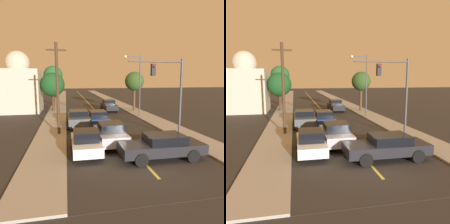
# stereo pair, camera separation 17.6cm
# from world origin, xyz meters

# --- Properties ---
(ground_plane) EXTENTS (200.00, 200.00, 0.00)m
(ground_plane) POSITION_xyz_m (0.00, 0.00, 0.00)
(ground_plane) COLOR #2D2B28
(road_surface) EXTENTS (8.55, 80.00, 0.01)m
(road_surface) POSITION_xyz_m (0.00, 36.00, 0.01)
(road_surface) COLOR #2D2B28
(road_surface) RESTS_ON ground
(sidewalk_left) EXTENTS (2.50, 80.00, 0.12)m
(sidewalk_left) POSITION_xyz_m (-5.53, 36.00, 0.06)
(sidewalk_left) COLOR #9E998E
(sidewalk_left) RESTS_ON ground
(sidewalk_right) EXTENTS (2.50, 80.00, 0.12)m
(sidewalk_right) POSITION_xyz_m (5.53, 36.00, 0.06)
(sidewalk_right) COLOR #9E998E
(sidewalk_right) RESTS_ON ground
(car_near_lane_front) EXTENTS (1.99, 4.27, 1.66)m
(car_near_lane_front) POSITION_xyz_m (-1.20, 3.80, 0.85)
(car_near_lane_front) COLOR #A5A8B2
(car_near_lane_front) RESTS_ON ground
(car_near_lane_second) EXTENTS (1.89, 4.69, 1.59)m
(car_near_lane_second) POSITION_xyz_m (-1.20, 10.20, 0.83)
(car_near_lane_second) COLOR navy
(car_near_lane_second) RESTS_ON ground
(car_outer_lane_front) EXTENTS (1.84, 4.03, 1.54)m
(car_outer_lane_front) POSITION_xyz_m (-3.08, 2.31, 0.78)
(car_outer_lane_front) COLOR white
(car_outer_lane_front) RESTS_ON ground
(car_outer_lane_second) EXTENTS (2.09, 5.03, 1.62)m
(car_outer_lane_second) POSITION_xyz_m (-3.08, 10.71, 0.84)
(car_outer_lane_second) COLOR #474C51
(car_outer_lane_second) RESTS_ON ground
(car_far_oncoming) EXTENTS (1.91, 4.95, 1.67)m
(car_far_oncoming) POSITION_xyz_m (1.92, 20.36, 0.84)
(car_far_oncoming) COLOR black
(car_far_oncoming) RESTS_ON ground
(car_crossing_right) EXTENTS (4.95, 2.07, 1.47)m
(car_crossing_right) POSITION_xyz_m (1.24, 0.52, 0.79)
(car_crossing_right) COLOR black
(car_crossing_right) RESTS_ON ground
(traffic_signal_mast) EXTENTS (4.39, 0.42, 6.11)m
(traffic_signal_mast) POSITION_xyz_m (3.69, 4.75, 4.24)
(traffic_signal_mast) COLOR #47474C
(traffic_signal_mast) RESTS_ON ground
(streetlamp_right) EXTENTS (2.12, 0.36, 7.35)m
(streetlamp_right) POSITION_xyz_m (4.13, 14.42, 4.84)
(streetlamp_right) COLOR #47474C
(streetlamp_right) RESTS_ON ground
(utility_pole_left) EXTENTS (1.60, 0.24, 7.48)m
(utility_pole_left) POSITION_xyz_m (-4.88, 7.53, 4.02)
(utility_pole_left) COLOR #422D1E
(utility_pole_left) RESTS_ON ground
(tree_left_near) EXTENTS (3.43, 3.43, 5.49)m
(tree_left_near) POSITION_xyz_m (-6.07, 21.55, 3.88)
(tree_left_near) COLOR #3D2B1C
(tree_left_near) RESTS_ON ground
(tree_left_far) EXTENTS (3.27, 3.27, 6.89)m
(tree_left_far) POSITION_xyz_m (-6.35, 29.27, 5.31)
(tree_left_far) COLOR #3D2B1C
(tree_left_far) RESTS_ON ground
(tree_right_near) EXTENTS (2.73, 2.73, 5.61)m
(tree_right_near) POSITION_xyz_m (5.49, 19.34, 4.31)
(tree_right_near) COLOR #4C3823
(tree_right_near) RESTS_ON ground
(domed_building_left) EXTENTS (5.89, 5.89, 8.58)m
(domed_building_left) POSITION_xyz_m (-10.72, 22.19, 3.59)
(domed_building_left) COLOR #BCB29E
(domed_building_left) RESTS_ON ground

